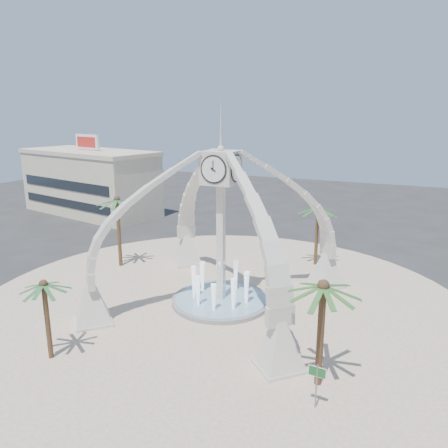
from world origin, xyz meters
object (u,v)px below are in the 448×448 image
at_px(palm_west, 117,200).
at_px(palm_south, 43,285).
at_px(clock_tower, 221,226).
at_px(palm_north, 318,208).
at_px(fountain, 221,300).
at_px(palm_east, 323,287).
at_px(street_sign, 317,377).

relative_size(palm_west, palm_south, 1.35).
distance_m(clock_tower, palm_south, 13.57).
bearing_deg(palm_south, clock_tower, 61.80).
relative_size(clock_tower, palm_north, 2.66).
height_order(fountain, palm_west, palm_west).
relative_size(palm_east, street_sign, 2.65).
bearing_deg(palm_west, fountain, -16.84).
xyz_separation_m(palm_west, street_sign, (22.89, -13.77, -4.91)).
bearing_deg(palm_west, street_sign, -31.04).
bearing_deg(palm_north, fountain, -111.69).
distance_m(palm_east, palm_south, 16.53).
xyz_separation_m(palm_east, street_sign, (0.34, -2.14, -4.11)).
height_order(palm_north, street_sign, palm_north).
height_order(clock_tower, palm_west, clock_tower).
distance_m(palm_north, street_sign, 23.14).
relative_size(clock_tower, palm_east, 2.62).
relative_size(fountain, palm_east, 1.17).
bearing_deg(palm_south, street_sign, 7.07).
bearing_deg(clock_tower, palm_south, -118.20).
relative_size(palm_east, palm_south, 1.21).
height_order(palm_south, street_sign, palm_south).
xyz_separation_m(fountain, palm_east, (9.59, -7.71, 5.67)).
relative_size(fountain, palm_north, 1.19).
xyz_separation_m(palm_north, street_sign, (5.02, -22.21, -4.09)).
relative_size(clock_tower, palm_south, 3.18).
xyz_separation_m(palm_east, palm_south, (-15.96, -4.17, -1.01)).
bearing_deg(fountain, street_sign, -44.75).
relative_size(palm_west, street_sign, 2.95).
distance_m(palm_east, street_sign, 4.64).
distance_m(palm_east, palm_north, 20.61).
bearing_deg(palm_east, clock_tower, 141.21).
distance_m(palm_west, palm_south, 17.21).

